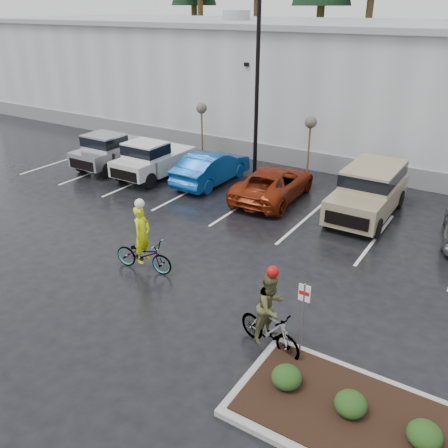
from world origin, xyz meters
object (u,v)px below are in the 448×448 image
Objects in this scene: sapling_mid at (310,126)px; fire_lane_sign at (303,312)px; pickup_white at (158,157)px; suv_tan at (367,193)px; cyclist_hivis at (143,249)px; lamppost at (258,61)px; pickup_silver at (117,148)px; car_blue at (212,167)px; cyclist_olive at (270,320)px; sapling_west at (202,111)px; car_red at (274,183)px.

sapling_mid reaches higher than fire_lane_sign.
fire_lane_sign is 15.14m from pickup_white.
suv_tan is (3.99, -3.12, -1.70)m from sapling_mid.
pickup_white is 2.03× the size of cyclist_hivis.
lamppost is at bearing 123.46° from fire_lane_sign.
pickup_silver is at bearing 178.96° from pickup_white.
car_blue is at bearing -179.97° from suv_tan.
car_blue is 12.77m from cyclist_olive.
sapling_west reaches higher than fire_lane_sign.
lamppost is 1.77× the size of pickup_silver.
cyclist_hivis is at bearing -94.65° from sapling_mid.
lamppost is at bearing 0.46° from cyclist_hivis.
fire_lane_sign is 10.91m from car_red.
car_red is 4.21m from suv_tan.
pickup_silver is 1.00× the size of pickup_white.
sapling_west is 0.63× the size of suv_tan.
sapling_mid is 0.63× the size of suv_tan.
suv_tan is at bearing 97.72° from fire_lane_sign.
pickup_silver is (-3.16, -3.59, -1.75)m from sapling_west.
pickup_white is at bearing -148.12° from lamppost.
sapling_west reaches higher than pickup_white.
cyclist_olive is at bearing -33.27° from pickup_silver.
cyclist_olive is at bearing -175.04° from fire_lane_sign.
sapling_mid is at bearing -96.46° from car_red.
lamppost reaches higher than cyclist_olive.
car_red is 1.03× the size of suv_tan.
cyclist_olive is at bearing 130.64° from car_blue.
suv_tan is (10.74, 0.52, 0.05)m from pickup_white.
car_blue is 0.95× the size of suv_tan.
car_red is 2.05× the size of cyclist_hivis.
sapling_west is at bearing 132.67° from fire_lane_sign.
sapling_mid is 1.45× the size of fire_lane_sign.
pickup_silver is at bearing 70.80° from cyclist_olive.
pickup_silver is at bearing 39.82° from cyclist_hivis.
sapling_west is 17.02m from cyclist_olive.
lamppost is 4.00m from sapling_mid.
lamppost is 2.88× the size of sapling_west.
pickup_silver reaches higher than car_blue.
cyclist_hivis is at bearing 109.10° from car_blue.
fire_lane_sign is at bearing -70.97° from cyclist_olive.
cyclist_hivis is (-4.92, -8.38, -0.25)m from suv_tan.
cyclist_hivis is (-0.74, -8.10, 0.05)m from car_red.
cyclist_olive reaches higher than fire_lane_sign.
car_red is at bearing -93.34° from sapling_mid.
sapling_west reaches higher than cyclist_hivis.
cyclist_olive is (4.68, -9.47, 0.16)m from car_red.
cyclist_hivis reaches higher than cyclist_olive.
fire_lane_sign is (5.30, -12.80, -1.32)m from sapling_mid.
pickup_white is 0.99× the size of car_red.
pickup_silver is (-7.16, -2.59, -4.71)m from lamppost.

